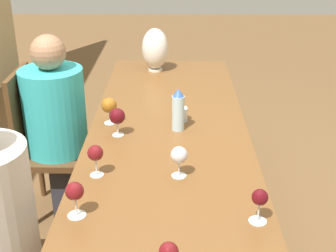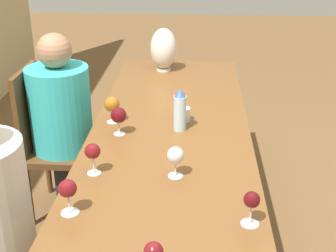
# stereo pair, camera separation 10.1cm
# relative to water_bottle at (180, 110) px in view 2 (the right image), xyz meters

# --- Properties ---
(dining_table) EXTENTS (2.56, 0.82, 0.77)m
(dining_table) POSITION_rel_water_bottle_xyz_m (-0.05, 0.05, -0.18)
(dining_table) COLOR brown
(dining_table) RESTS_ON ground_plane
(water_bottle) EXTENTS (0.06, 0.06, 0.22)m
(water_bottle) POSITION_rel_water_bottle_xyz_m (0.00, 0.00, 0.00)
(water_bottle) COLOR #ADCCD6
(water_bottle) RESTS_ON dining_table
(water_tumbler) EXTENTS (0.08, 0.08, 0.08)m
(water_tumbler) POSITION_rel_water_bottle_xyz_m (0.11, -0.01, -0.07)
(water_tumbler) COLOR silver
(water_tumbler) RESTS_ON dining_table
(vase) EXTENTS (0.18, 0.18, 0.30)m
(vase) POSITION_rel_water_bottle_xyz_m (1.00, 0.16, 0.05)
(vase) COLOR silver
(vase) RESTS_ON dining_table
(wine_glass_0) EXTENTS (0.08, 0.08, 0.14)m
(wine_glass_0) POSITION_rel_water_bottle_xyz_m (-0.07, 0.30, -0.01)
(wine_glass_0) COLOR silver
(wine_glass_0) RESTS_ON dining_table
(wine_glass_1) EXTENTS (0.07, 0.07, 0.13)m
(wine_glass_1) POSITION_rel_water_bottle_xyz_m (-0.79, -0.29, -0.01)
(wine_glass_1) COLOR silver
(wine_glass_1) RESTS_ON dining_table
(wine_glass_2) EXTENTS (0.07, 0.07, 0.14)m
(wine_glass_2) POSITION_rel_water_bottle_xyz_m (-0.47, -0.00, -0.01)
(wine_glass_2) COLOR silver
(wine_glass_2) RESTS_ON dining_table
(wine_glass_3) EXTENTS (0.08, 0.08, 0.14)m
(wine_glass_3) POSITION_rel_water_bottle_xyz_m (0.07, 0.36, -0.01)
(wine_glass_3) COLOR silver
(wine_glass_3) RESTS_ON dining_table
(wine_glass_4) EXTENTS (0.07, 0.07, 0.14)m
(wine_glass_4) POSITION_rel_water_bottle_xyz_m (-0.47, 0.35, -0.01)
(wine_glass_4) COLOR silver
(wine_glass_4) RESTS_ON dining_table
(wine_glass_5) EXTENTS (0.07, 0.07, 0.14)m
(wine_glass_5) POSITION_rel_water_bottle_xyz_m (-0.76, 0.38, -0.01)
(wine_glass_5) COLOR silver
(wine_glass_5) RESTS_ON dining_table
(chair_far) EXTENTS (0.44, 0.44, 0.96)m
(chair_far) POSITION_rel_water_bottle_xyz_m (0.36, 0.81, -0.37)
(chair_far) COLOR brown
(chair_far) RESTS_ON ground_plane
(person_far) EXTENTS (0.37, 0.37, 1.18)m
(person_far) POSITION_rel_water_bottle_xyz_m (0.36, 0.72, -0.25)
(person_far) COLOR #2D2D38
(person_far) RESTS_ON ground_plane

